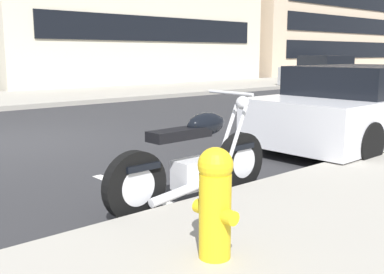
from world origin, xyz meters
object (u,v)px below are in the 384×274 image
at_px(parked_car_behind_motorcycle, 363,107).
at_px(fire_hydrant, 215,200).
at_px(car_opposite_curb, 324,72).
at_px(parked_motorcycle, 195,162).

relative_size(parked_car_behind_motorcycle, fire_hydrant, 5.71).
bearing_deg(fire_hydrant, car_opposite_curb, 30.97).
distance_m(parked_motorcycle, fire_hydrant, 1.59).
relative_size(parked_motorcycle, car_opposite_curb, 0.46).
xyz_separation_m(parked_car_behind_motorcycle, car_opposite_curb, (11.24, 8.07, 0.04)).
height_order(parked_motorcycle, car_opposite_curb, car_opposite_curb).
xyz_separation_m(car_opposite_curb, fire_hydrant, (-16.39, -9.84, -0.13)).
distance_m(parked_motorcycle, car_opposite_curb, 17.66).
xyz_separation_m(parked_car_behind_motorcycle, fire_hydrant, (-5.15, -1.77, -0.09)).
relative_size(parked_motorcycle, parked_car_behind_motorcycle, 0.48).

